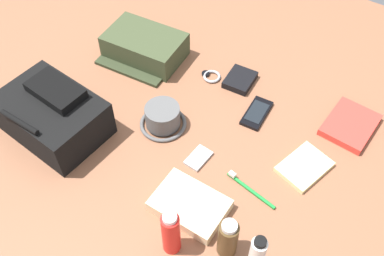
{
  "coord_description": "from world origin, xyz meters",
  "views": [
    {
      "loc": [
        -0.48,
        0.72,
        1.1
      ],
      "look_at": [
        0.0,
        0.0,
        0.04
      ],
      "focal_mm": 41.71,
      "sensor_mm": 36.0,
      "label": 1
    }
  ],
  "objects": [
    {
      "name": "toothpaste_tube",
      "position": [
        -0.37,
        0.28,
        0.08
      ],
      "size": [
        0.04,
        0.04,
        0.17
      ],
      "color": "white",
      "rests_on": "ground_plane"
    },
    {
      "name": "media_player",
      "position": [
        -0.06,
        0.06,
        0.01
      ],
      "size": [
        0.06,
        0.09,
        0.01
      ],
      "color": "#B7B7BC",
      "rests_on": "ground_plane"
    },
    {
      "name": "notepad",
      "position": [
        -0.35,
        -0.08,
        0.01
      ],
      "size": [
        0.15,
        0.17,
        0.02
      ],
      "primitive_type": "cube",
      "rotation": [
        0.0,
        0.0,
        -0.27
      ],
      "color": "beige",
      "rests_on": "ground_plane"
    },
    {
      "name": "toiletry_pouch",
      "position": [
        0.35,
        -0.22,
        0.04
      ],
      "size": [
        0.29,
        0.24,
        0.09
      ],
      "color": "#384228",
      "rests_on": "ground_plane"
    },
    {
      "name": "wallet",
      "position": [
        -0.01,
        -0.29,
        0.01
      ],
      "size": [
        0.1,
        0.12,
        0.02
      ],
      "primitive_type": "cube",
      "rotation": [
        0.0,
        0.0,
        0.08
      ],
      "color": "black",
      "rests_on": "ground_plane"
    },
    {
      "name": "folded_towel",
      "position": [
        -0.14,
        0.22,
        0.02
      ],
      "size": [
        0.2,
        0.14,
        0.04
      ],
      "primitive_type": "cube",
      "rotation": [
        0.0,
        0.0,
        0.01
      ],
      "color": "beige",
      "rests_on": "ground_plane"
    },
    {
      "name": "bucket_hat",
      "position": [
        0.1,
        0.01,
        0.03
      ],
      "size": [
        0.15,
        0.15,
        0.08
      ],
      "color": "#545454",
      "rests_on": "ground_plane"
    },
    {
      "name": "cologne_bottle",
      "position": [
        -0.28,
        0.27,
        0.07
      ],
      "size": [
        0.05,
        0.05,
        0.14
      ],
      "color": "#473319",
      "rests_on": "ground_plane"
    },
    {
      "name": "sunscreen_spray",
      "position": [
        -0.16,
        0.34,
        0.08
      ],
      "size": [
        0.05,
        0.05,
        0.16
      ],
      "color": "red",
      "rests_on": "ground_plane"
    },
    {
      "name": "cell_phone",
      "position": [
        -0.13,
        -0.19,
        0.01
      ],
      "size": [
        0.07,
        0.14,
        0.01
      ],
      "color": "black",
      "rests_on": "ground_plane"
    },
    {
      "name": "toothbrush",
      "position": [
        -0.24,
        0.07,
        0.01
      ],
      "size": [
        0.17,
        0.04,
        0.02
      ],
      "color": "#198C33",
      "rests_on": "ground_plane"
    },
    {
      "name": "backpack",
      "position": [
        0.37,
        0.21,
        0.07
      ],
      "size": [
        0.33,
        0.25,
        0.16
      ],
      "color": "black",
      "rests_on": "ground_plane"
    },
    {
      "name": "ground_plane",
      "position": [
        0.0,
        0.0,
        -0.01
      ],
      "size": [
        2.64,
        2.02,
        0.02
      ],
      "primitive_type": "cube",
      "color": "brown",
      "rests_on": "ground"
    },
    {
      "name": "paperback_novel",
      "position": [
        -0.4,
        -0.31,
        0.01
      ],
      "size": [
        0.15,
        0.19,
        0.02
      ],
      "color": "red",
      "rests_on": "ground_plane"
    },
    {
      "name": "wristwatch",
      "position": [
        0.09,
        -0.26,
        0.01
      ],
      "size": [
        0.07,
        0.06,
        0.01
      ],
      "color": "#99999E",
      "rests_on": "ground_plane"
    }
  ]
}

